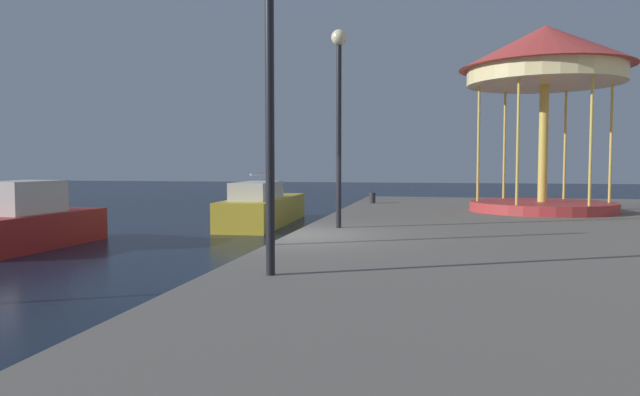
{
  "coord_description": "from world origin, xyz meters",
  "views": [
    {
      "loc": [
        3.06,
        -11.96,
        2.29
      ],
      "look_at": [
        -0.31,
        5.01,
        1.28
      ],
      "focal_mm": 33.03,
      "sensor_mm": 36.0,
      "label": 1
    }
  ],
  "objects_px": {
    "carousel": "(545,72)",
    "lamp_post_mid_promenade": "(270,56)",
    "motorboat_red": "(25,223)",
    "bollard_center": "(372,198)",
    "lamp_post_far_end": "(339,94)",
    "sailboat_yellow": "(263,207)"
  },
  "relations": [
    {
      "from": "motorboat_red",
      "to": "bollard_center",
      "type": "bearing_deg",
      "value": 43.65
    },
    {
      "from": "lamp_post_far_end",
      "to": "bollard_center",
      "type": "height_order",
      "value": "lamp_post_far_end"
    },
    {
      "from": "motorboat_red",
      "to": "lamp_post_mid_promenade",
      "type": "xyz_separation_m",
      "value": [
        8.77,
        -6.5,
        3.02
      ]
    },
    {
      "from": "carousel",
      "to": "bollard_center",
      "type": "relative_size",
      "value": 14.34
    },
    {
      "from": "lamp_post_mid_promenade",
      "to": "bollard_center",
      "type": "bearing_deg",
      "value": 90.83
    },
    {
      "from": "sailboat_yellow",
      "to": "lamp_post_mid_promenade",
      "type": "bearing_deg",
      "value": -72.86
    },
    {
      "from": "carousel",
      "to": "lamp_post_far_end",
      "type": "relative_size",
      "value": 1.26
    },
    {
      "from": "motorboat_red",
      "to": "bollard_center",
      "type": "height_order",
      "value": "motorboat_red"
    },
    {
      "from": "lamp_post_far_end",
      "to": "bollard_center",
      "type": "relative_size",
      "value": 11.38
    },
    {
      "from": "carousel",
      "to": "lamp_post_mid_promenade",
      "type": "distance_m",
      "value": 13.06
    },
    {
      "from": "carousel",
      "to": "bollard_center",
      "type": "bearing_deg",
      "value": 152.97
    },
    {
      "from": "lamp_post_mid_promenade",
      "to": "bollard_center",
      "type": "xyz_separation_m",
      "value": [
        -0.21,
        14.66,
        -2.7
      ]
    },
    {
      "from": "sailboat_yellow",
      "to": "carousel",
      "type": "xyz_separation_m",
      "value": [
        9.61,
        -1.84,
        4.47
      ]
    },
    {
      "from": "lamp_post_far_end",
      "to": "motorboat_red",
      "type": "bearing_deg",
      "value": 176.21
    },
    {
      "from": "lamp_post_mid_promenade",
      "to": "lamp_post_far_end",
      "type": "bearing_deg",
      "value": 90.56
    },
    {
      "from": "carousel",
      "to": "lamp_post_mid_promenade",
      "type": "relative_size",
      "value": 1.36
    },
    {
      "from": "carousel",
      "to": "lamp_post_mid_promenade",
      "type": "bearing_deg",
      "value": -114.63
    },
    {
      "from": "motorboat_red",
      "to": "bollard_center",
      "type": "xyz_separation_m",
      "value": [
        8.56,
        8.16,
        0.32
      ]
    },
    {
      "from": "sailboat_yellow",
      "to": "carousel",
      "type": "relative_size",
      "value": 1.21
    },
    {
      "from": "sailboat_yellow",
      "to": "lamp_post_far_end",
      "type": "bearing_deg",
      "value": -61.72
    },
    {
      "from": "motorboat_red",
      "to": "lamp_post_mid_promenade",
      "type": "relative_size",
      "value": 1.12
    },
    {
      "from": "motorboat_red",
      "to": "lamp_post_far_end",
      "type": "relative_size",
      "value": 1.04
    }
  ]
}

